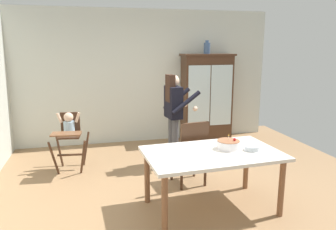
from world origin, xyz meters
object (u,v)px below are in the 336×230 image
china_cabinet (207,97)px  high_chair_with_toddler (69,131)px  dining_chair_far_side (191,149)px  ceramic_vase (207,48)px  adult_person (174,109)px  serving_bowl (252,148)px  dining_table (212,159)px  birthday_cake (228,145)px

china_cabinet → high_chair_with_toddler: china_cabinet is taller
high_chair_with_toddler → dining_chair_far_side: size_ratio=0.99×
ceramic_vase → adult_person: size_ratio=0.18×
china_cabinet → dining_chair_far_side: china_cabinet is taller
dining_chair_far_side → ceramic_vase: bearing=-122.0°
adult_person → dining_chair_far_side: 0.96m
high_chair_with_toddler → ceramic_vase: bearing=28.7°
serving_bowl → dining_chair_far_side: bearing=123.9°
ceramic_vase → dining_table: bearing=-109.1°
china_cabinet → dining_chair_far_side: (-1.04, -2.17, -0.36)m
high_chair_with_toddler → dining_table: (1.73, -1.77, -0.00)m
ceramic_vase → dining_chair_far_side: ceramic_vase is taller
china_cabinet → high_chair_with_toddler: bearing=-158.0°
dining_chair_far_side → dining_table: bearing=85.5°
china_cabinet → ceramic_vase: ceramic_vase is taller
dining_table → ceramic_vase: bearing=70.9°
high_chair_with_toddler → dining_chair_far_side: 2.01m
serving_bowl → dining_chair_far_side: dining_chair_far_side is taller
china_cabinet → serving_bowl: (-0.53, -2.94, -0.15)m
birthday_cake → adult_person: bearing=101.0°
ceramic_vase → dining_table: (-1.00, -2.88, -1.28)m
ceramic_vase → dining_table: size_ratio=0.16×
serving_bowl → dining_table: bearing=173.1°
ceramic_vase → birthday_cake: 3.13m
dining_table → serving_bowl: serving_bowl is taller
serving_bowl → high_chair_with_toddler: bearing=140.5°
high_chair_with_toddler → dining_chair_far_side: dining_chair_far_side is taller
china_cabinet → dining_chair_far_side: bearing=-115.6°
china_cabinet → high_chair_with_toddler: 2.97m
dining_chair_far_side → birthday_cake: bearing=105.5°
dining_table → dining_chair_far_side: bearing=92.3°
birthday_cake → serving_bowl: (0.25, -0.12, -0.03)m
serving_bowl → dining_chair_far_side: size_ratio=0.19×
high_chair_with_toddler → serving_bowl: high_chair_with_toddler is taller
adult_person → serving_bowl: adult_person is taller
high_chair_with_toddler → birthday_cake: (1.97, -1.70, 0.14)m
ceramic_vase → birthday_cake: bearing=-105.1°
high_chair_with_toddler → dining_chair_far_side: bearing=-25.4°
adult_person → serving_bowl: bearing=-168.2°
high_chair_with_toddler → adult_person: (1.68, -0.20, 0.31)m
ceramic_vase → dining_chair_far_side: bearing=-115.2°
adult_person → dining_table: 1.60m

